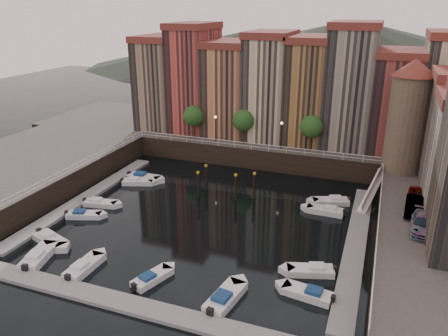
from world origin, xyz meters
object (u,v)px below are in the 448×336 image
at_px(corner_tower, 408,115).
at_px(gangway, 373,188).
at_px(car_b, 414,207).
at_px(boat_left_2, 100,203).
at_px(car_c, 422,224).
at_px(car_a, 420,197).
at_px(boat_left_0, 50,240).
at_px(boat_left_1, 83,215).
at_px(mooring_pilings, 223,184).

bearing_deg(corner_tower, gangway, -122.80).
height_order(corner_tower, car_b, corner_tower).
distance_m(boat_left_2, car_b, 34.93).
height_order(boat_left_2, car_c, car_c).
height_order(boat_left_2, car_a, car_a).
height_order(corner_tower, gangway, corner_tower).
height_order(gangway, boat_left_2, gangway).
distance_m(gangway, car_a, 7.04).
distance_m(gangway, boat_left_0, 36.73).
bearing_deg(car_c, boat_left_0, -159.95).
relative_size(boat_left_0, car_a, 1.20).
bearing_deg(boat_left_2, gangway, 11.65).
distance_m(boat_left_1, car_c, 35.44).
bearing_deg(boat_left_2, mooring_pilings, 20.58).
relative_size(mooring_pilings, boat_left_0, 1.46).
xyz_separation_m(mooring_pilings, boat_left_1, (-12.86, -10.90, -1.33)).
bearing_deg(boat_left_0, boat_left_1, 113.45).
relative_size(gangway, car_b, 1.81).
bearing_deg(car_b, boat_left_0, -155.05).
xyz_separation_m(mooring_pilings, car_c, (22.21, -7.07, 2.08)).
relative_size(boat_left_1, boat_left_2, 0.97).
relative_size(car_a, car_c, 0.79).
bearing_deg(boat_left_1, car_a, -2.50).
bearing_deg(car_b, car_a, 80.76).
height_order(boat_left_0, car_c, car_c).
bearing_deg(boat_left_1, boat_left_2, 72.08).
bearing_deg(corner_tower, boat_left_0, -141.90).
xyz_separation_m(car_a, car_c, (-0.05, -6.66, 0.05)).
distance_m(car_a, car_c, 6.66).
xyz_separation_m(boat_left_2, car_c, (35.14, 0.59, 3.40)).
distance_m(mooring_pilings, boat_left_0, 20.91).
xyz_separation_m(corner_tower, car_a, (1.86, -9.38, -6.52)).
relative_size(boat_left_0, boat_left_1, 1.13).
distance_m(mooring_pilings, boat_left_2, 15.09).
bearing_deg(boat_left_0, boat_left_2, 112.36).
bearing_deg(boat_left_1, mooring_pilings, 21.16).
relative_size(corner_tower, boat_left_1, 3.30).
height_order(boat_left_1, car_a, car_a).
relative_size(car_a, car_b, 0.86).
bearing_deg(car_a, boat_left_0, -166.52).
relative_size(gangway, car_a, 2.10).
bearing_deg(car_a, mooring_pilings, 167.17).
bearing_deg(boat_left_2, car_b, -3.09).
bearing_deg(gangway, car_c, -67.80).
bearing_deg(gangway, car_b, -62.71).
height_order(car_a, car_c, car_c).
xyz_separation_m(gangway, car_c, (4.71, -11.53, 1.81)).
distance_m(boat_left_0, car_b, 36.68).
relative_size(boat_left_1, car_b, 0.91).
xyz_separation_m(gangway, boat_left_1, (-30.36, -15.36, -1.60)).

